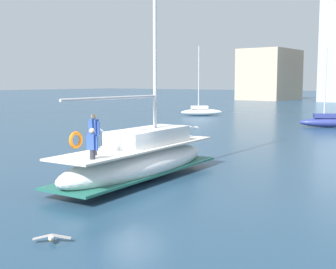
{
  "coord_description": "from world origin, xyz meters",
  "views": [
    {
      "loc": [
        12.01,
        -13.01,
        4.23
      ],
      "look_at": [
        -0.81,
        3.49,
        1.8
      ],
      "focal_mm": 48.53,
      "sensor_mm": 36.0,
      "label": 1
    }
  ],
  "objects_px": {
    "mooring_buoy": "(102,152)",
    "main_sailboat": "(141,159)",
    "seagull": "(52,237)",
    "moored_sloop_near": "(328,121)",
    "moored_cutter_left": "(201,111)"
  },
  "relations": [
    {
      "from": "mooring_buoy",
      "to": "main_sailboat",
      "type": "bearing_deg",
      "value": -30.35
    },
    {
      "from": "seagull",
      "to": "mooring_buoy",
      "type": "xyz_separation_m",
      "value": [
        -9.4,
        10.89,
        0.03
      ]
    },
    {
      "from": "main_sailboat",
      "to": "moored_sloop_near",
      "type": "bearing_deg",
      "value": 92.69
    },
    {
      "from": "moored_sloop_near",
      "to": "mooring_buoy",
      "type": "distance_m",
      "value": 24.99
    },
    {
      "from": "moored_cutter_left",
      "to": "mooring_buoy",
      "type": "bearing_deg",
      "value": -66.62
    },
    {
      "from": "seagull",
      "to": "mooring_buoy",
      "type": "relative_size",
      "value": 0.94
    },
    {
      "from": "moored_sloop_near",
      "to": "seagull",
      "type": "height_order",
      "value": "moored_sloop_near"
    },
    {
      "from": "moored_sloop_near",
      "to": "seagull",
      "type": "bearing_deg",
      "value": -82.55
    },
    {
      "from": "seagull",
      "to": "main_sailboat",
      "type": "bearing_deg",
      "value": 114.32
    },
    {
      "from": "moored_sloop_near",
      "to": "mooring_buoy",
      "type": "xyz_separation_m",
      "value": [
        -4.77,
        -24.53,
        -0.39
      ]
    },
    {
      "from": "main_sailboat",
      "to": "mooring_buoy",
      "type": "height_order",
      "value": "main_sailboat"
    },
    {
      "from": "mooring_buoy",
      "to": "moored_cutter_left",
      "type": "bearing_deg",
      "value": 113.38
    },
    {
      "from": "moored_cutter_left",
      "to": "seagull",
      "type": "height_order",
      "value": "moored_cutter_left"
    },
    {
      "from": "moored_cutter_left",
      "to": "mooring_buoy",
      "type": "height_order",
      "value": "moored_cutter_left"
    },
    {
      "from": "main_sailboat",
      "to": "moored_sloop_near",
      "type": "height_order",
      "value": "main_sailboat"
    }
  ]
}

